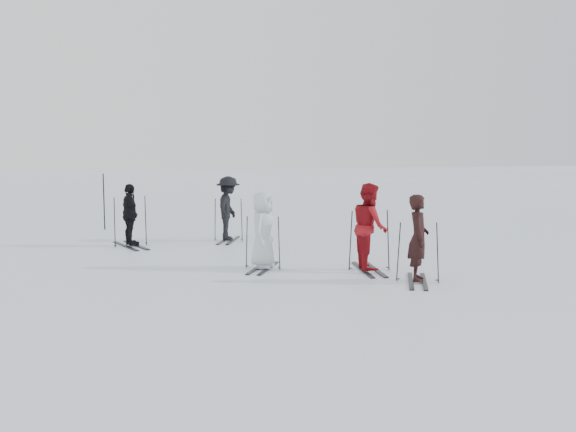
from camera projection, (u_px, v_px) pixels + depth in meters
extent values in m
plane|color=silver|center=(302.00, 267.00, 13.86)|extent=(120.00, 120.00, 0.00)
imported|color=black|center=(418.00, 239.00, 12.21)|extent=(0.62, 0.72, 1.65)
imported|color=maroon|center=(370.00, 228.00, 13.37)|extent=(0.83, 0.99, 1.81)
imported|color=silver|center=(263.00, 231.00, 13.56)|extent=(0.84, 0.94, 1.62)
imported|color=black|center=(130.00, 216.00, 16.63)|extent=(0.62, 1.01, 1.60)
imported|color=black|center=(228.00, 209.00, 17.58)|extent=(1.06, 1.30, 1.75)
cylinder|color=black|center=(104.00, 202.00, 20.03)|extent=(0.04, 0.04, 1.75)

